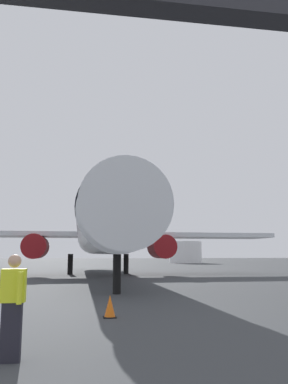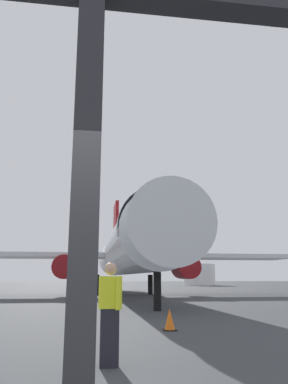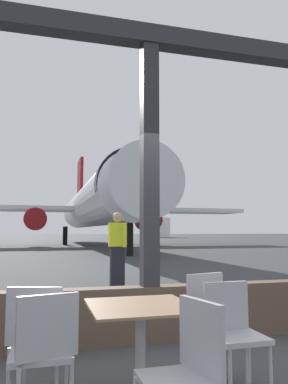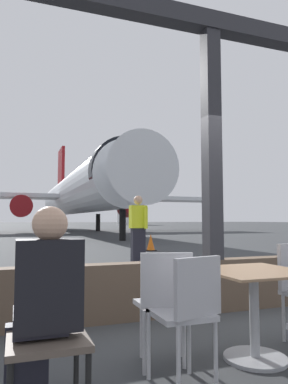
% 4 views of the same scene
% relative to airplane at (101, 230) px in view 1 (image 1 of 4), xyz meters
% --- Properties ---
extents(ground_plane, '(220.00, 220.00, 0.00)m').
position_rel_airplane_xyz_m(ground_plane, '(-3.17, 11.51, -3.59)').
color(ground_plane, '#383A3D').
extents(airplane, '(29.66, 34.49, 10.49)m').
position_rel_airplane_xyz_m(airplane, '(0.00, 0.00, 0.00)').
color(airplane, silver).
rests_on(airplane, ground).
extents(ground_crew_worker, '(0.40, 0.50, 1.74)m').
position_rel_airplane_xyz_m(ground_crew_worker, '(-2.75, -24.29, -2.69)').
color(ground_crew_worker, black).
rests_on(ground_crew_worker, ground).
extents(traffic_cone, '(0.36, 0.36, 0.62)m').
position_rel_airplane_xyz_m(traffic_cone, '(-0.79, -20.04, -3.30)').
color(traffic_cone, orange).
rests_on(traffic_cone, ground).
extents(fuel_storage_tank, '(6.12, 6.12, 4.02)m').
position_rel_airplane_xyz_m(fuel_storage_tank, '(18.17, 41.54, -1.59)').
color(fuel_storage_tank, white).
rests_on(fuel_storage_tank, ground).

